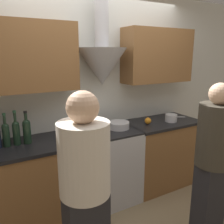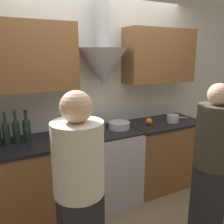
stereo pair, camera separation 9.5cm
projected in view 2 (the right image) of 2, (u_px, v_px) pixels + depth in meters
name	position (u px, v px, depth m)	size (l,w,h in m)	color
ground_plane	(120.00, 212.00, 2.82)	(12.00, 12.00, 0.00)	#847051
wall_back	(92.00, 83.00, 2.92)	(8.40, 0.58, 2.60)	silver
counter_left	(14.00, 188.00, 2.48)	(1.55, 0.62, 0.93)	brown
counter_right	(162.00, 153.00, 3.35)	(1.02, 0.62, 0.93)	brown
stove_range	(108.00, 165.00, 2.97)	(0.69, 0.60, 0.93)	silver
wine_bottle_7	(6.00, 132.00, 2.37)	(0.07, 0.07, 0.34)	black
wine_bottle_8	(16.00, 130.00, 2.42)	(0.07, 0.07, 0.36)	black
wine_bottle_9	(27.00, 129.00, 2.45)	(0.08, 0.08, 0.34)	black
stock_pot	(95.00, 126.00, 2.81)	(0.22, 0.22, 0.13)	silver
mixing_bowl	(119.00, 125.00, 2.93)	(0.26, 0.26, 0.08)	silver
orange_fruit	(149.00, 121.00, 3.09)	(0.09, 0.09, 0.09)	orange
saucepan	(173.00, 118.00, 3.19)	(0.16, 0.16, 0.10)	silver
chefs_knife	(179.00, 117.00, 3.43)	(0.23, 0.16, 0.01)	silver
person_foreground_left	(79.00, 192.00, 1.66)	(0.35, 0.35, 1.61)	#28282D
person_foreground_right	(212.00, 162.00, 2.13)	(0.33, 0.33, 1.59)	#28282D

